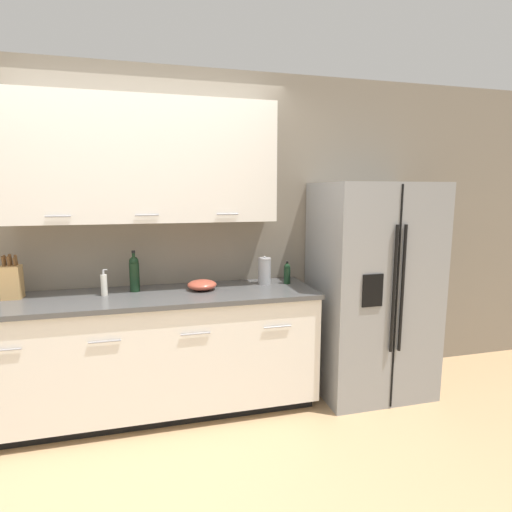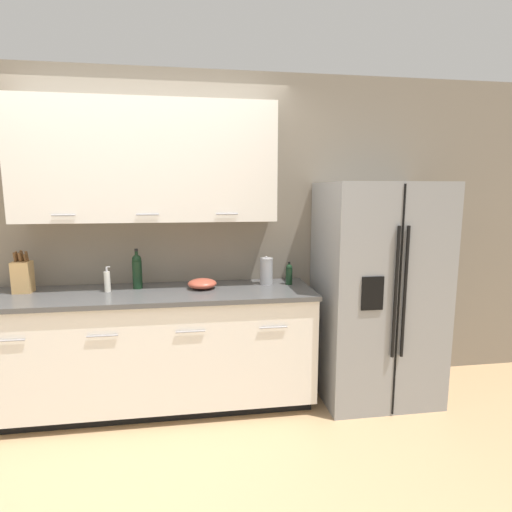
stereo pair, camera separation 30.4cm
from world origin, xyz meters
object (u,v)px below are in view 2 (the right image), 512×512
Objects in this scene: refrigerator at (376,292)px; knife_block at (23,276)px; soap_dispenser at (107,281)px; steel_canister at (266,271)px; mixing_bowl at (202,284)px; oil_bottle at (289,274)px; wine_bottle at (137,271)px.

refrigerator is 5.52× the size of knife_block.
soap_dispenser is 0.84× the size of steel_canister.
refrigerator is 1.39m from mixing_bowl.
soap_dispenser reaches higher than oil_bottle.
mixing_bowl is (-1.38, 0.09, 0.09)m from refrigerator.
wine_bottle is 1.01m from steel_canister.
wine_bottle is at bearing 178.40° from oil_bottle.
refrigerator is 5.60× the size of wine_bottle.
refrigerator reaches higher than mixing_bowl.
mixing_bowl is at bearing 176.33° from refrigerator.
steel_canister reaches higher than oil_bottle.
mixing_bowl is (0.49, -0.08, -0.10)m from wine_bottle.
refrigerator is 9.42× the size of oil_bottle.
knife_block is at bearing -179.44° from wine_bottle.
refrigerator reaches higher than knife_block.
wine_bottle is 1.40× the size of mixing_bowl.
soap_dispenser is (-0.21, -0.08, -0.06)m from wine_bottle.
knife_block is at bearing 173.57° from soap_dispenser.
refrigerator is at bearing -10.78° from oil_bottle.
steel_canister is at bearing 167.63° from oil_bottle.
refrigerator is at bearing -5.01° from wine_bottle.
knife_block reaches higher than oil_bottle.
oil_bottle is at bearing 169.22° from refrigerator.
refrigerator reaches higher than wine_bottle.
refrigerator reaches higher than steel_canister.
soap_dispenser reaches higher than mixing_bowl.
soap_dispenser is 0.87× the size of mixing_bowl.
wine_bottle is at bearing 174.99° from refrigerator.
steel_canister is at bearing 3.90° from soap_dispenser.
wine_bottle reaches higher than soap_dispenser.
steel_canister is 1.04× the size of mixing_bowl.
oil_bottle is (1.18, -0.03, -0.05)m from wine_bottle.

